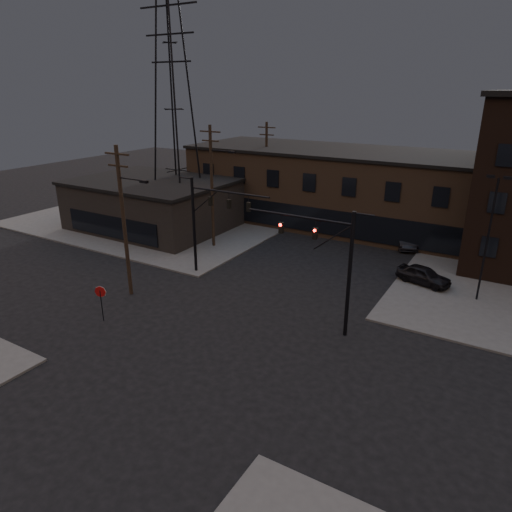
% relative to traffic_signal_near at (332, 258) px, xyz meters
% --- Properties ---
extents(ground, '(140.00, 140.00, 0.00)m').
position_rel_traffic_signal_near_xyz_m(ground, '(-5.36, -4.50, -4.93)').
color(ground, black).
rests_on(ground, ground).
extents(sidewalk_nw, '(30.00, 30.00, 0.15)m').
position_rel_traffic_signal_near_xyz_m(sidewalk_nw, '(-27.36, 17.50, -4.86)').
color(sidewalk_nw, '#474744').
rests_on(sidewalk_nw, ground).
extents(building_row, '(40.00, 12.00, 8.00)m').
position_rel_traffic_signal_near_xyz_m(building_row, '(-5.36, 23.50, -0.93)').
color(building_row, brown).
rests_on(building_row, ground).
extents(building_left, '(16.00, 12.00, 5.00)m').
position_rel_traffic_signal_near_xyz_m(building_left, '(-25.36, 11.50, -2.43)').
color(building_left, black).
rests_on(building_left, ground).
extents(traffic_signal_near, '(7.12, 0.24, 8.00)m').
position_rel_traffic_signal_near_xyz_m(traffic_signal_near, '(0.00, 0.00, 0.00)').
color(traffic_signal_near, black).
rests_on(traffic_signal_near, ground).
extents(traffic_signal_far, '(7.12, 0.24, 8.00)m').
position_rel_traffic_signal_near_xyz_m(traffic_signal_far, '(-12.07, 3.50, 0.08)').
color(traffic_signal_far, black).
rests_on(traffic_signal_far, ground).
extents(stop_sign, '(0.72, 0.33, 2.48)m').
position_rel_traffic_signal_near_xyz_m(stop_sign, '(-13.36, -6.49, -3.09)').
color(stop_sign, black).
rests_on(stop_sign, ground).
extents(utility_pole_near, '(3.70, 0.28, 11.00)m').
position_rel_traffic_signal_near_xyz_m(utility_pole_near, '(-14.79, -2.50, 0.94)').
color(utility_pole_near, black).
rests_on(utility_pole_near, ground).
extents(utility_pole_mid, '(3.70, 0.28, 11.50)m').
position_rel_traffic_signal_near_xyz_m(utility_pole_mid, '(-15.79, 9.50, 1.19)').
color(utility_pole_mid, black).
rests_on(utility_pole_mid, ground).
extents(utility_pole_far, '(2.20, 0.28, 11.00)m').
position_rel_traffic_signal_near_xyz_m(utility_pole_far, '(-16.86, 21.50, 0.85)').
color(utility_pole_far, black).
rests_on(utility_pole_far, ground).
extents(transmission_tower, '(7.00, 7.00, 25.00)m').
position_rel_traffic_signal_near_xyz_m(transmission_tower, '(-23.36, 13.50, 7.57)').
color(transmission_tower, black).
rests_on(transmission_tower, ground).
extents(lot_light_a, '(1.50, 0.28, 9.14)m').
position_rel_traffic_signal_near_xyz_m(lot_light_a, '(7.64, 9.50, 0.58)').
color(lot_light_a, black).
rests_on(lot_light_a, ground).
extents(parked_car_lot_a, '(4.45, 2.71, 1.42)m').
position_rel_traffic_signal_near_xyz_m(parked_car_lot_a, '(3.65, 10.43, -4.07)').
color(parked_car_lot_a, black).
rests_on(parked_car_lot_a, sidewalk_ne).
extents(parked_car_lot_b, '(4.41, 2.61, 1.20)m').
position_rel_traffic_signal_near_xyz_m(parked_car_lot_b, '(7.67, 17.63, -4.18)').
color(parked_car_lot_b, silver).
rests_on(parked_car_lot_b, sidewalk_ne).
extents(car_crossing, '(3.42, 5.20, 1.62)m').
position_rel_traffic_signal_near_xyz_m(car_crossing, '(0.14, 19.20, -4.12)').
color(car_crossing, black).
rests_on(car_crossing, ground).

